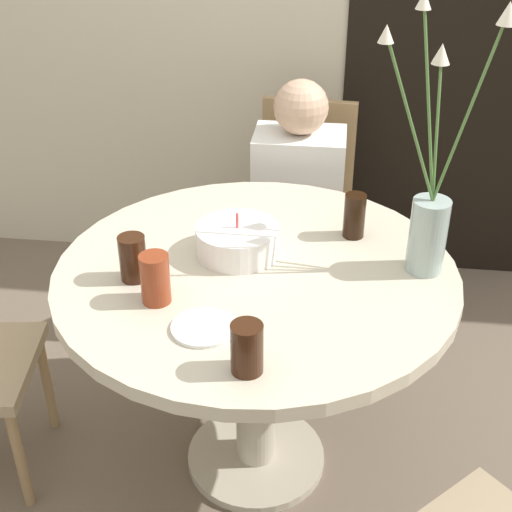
{
  "coord_description": "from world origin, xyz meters",
  "views": [
    {
      "loc": [
        0.21,
        -1.68,
        1.82
      ],
      "look_at": [
        0.0,
        0.0,
        0.8
      ],
      "focal_mm": 50.0,
      "sensor_mm": 36.0,
      "label": 1
    }
  ],
  "objects_px": {
    "drink_glass_3": "(133,258)",
    "person_woman": "(297,219)",
    "birthday_cake": "(237,240)",
    "drink_glass_0": "(155,279)",
    "chair_near_front": "(303,200)",
    "side_plate": "(203,327)",
    "drink_glass_1": "(354,216)",
    "drink_glass_2": "(247,348)",
    "flower_vase": "(431,205)"
  },
  "relations": [
    {
      "from": "side_plate",
      "to": "drink_glass_1",
      "type": "height_order",
      "value": "drink_glass_1"
    },
    {
      "from": "flower_vase",
      "to": "drink_glass_1",
      "type": "bearing_deg",
      "value": 141.07
    },
    {
      "from": "side_plate",
      "to": "person_woman",
      "type": "distance_m",
      "value": 1.14
    },
    {
      "from": "drink_glass_3",
      "to": "drink_glass_2",
      "type": "bearing_deg",
      "value": -43.89
    },
    {
      "from": "drink_glass_2",
      "to": "flower_vase",
      "type": "bearing_deg",
      "value": 49.19
    },
    {
      "from": "drink_glass_0",
      "to": "drink_glass_2",
      "type": "bearing_deg",
      "value": -42.25
    },
    {
      "from": "birthday_cake",
      "to": "person_woman",
      "type": "bearing_deg",
      "value": 79.96
    },
    {
      "from": "chair_near_front",
      "to": "side_plate",
      "type": "height_order",
      "value": "chair_near_front"
    },
    {
      "from": "drink_glass_0",
      "to": "drink_glass_1",
      "type": "distance_m",
      "value": 0.65
    },
    {
      "from": "birthday_cake",
      "to": "drink_glass_2",
      "type": "distance_m",
      "value": 0.52
    },
    {
      "from": "drink_glass_0",
      "to": "drink_glass_2",
      "type": "relative_size",
      "value": 1.09
    },
    {
      "from": "drink_glass_1",
      "to": "drink_glass_3",
      "type": "bearing_deg",
      "value": -152.14
    },
    {
      "from": "drink_glass_0",
      "to": "chair_near_front",
      "type": "bearing_deg",
      "value": 74.63
    },
    {
      "from": "birthday_cake",
      "to": "drink_glass_2",
      "type": "bearing_deg",
      "value": -79.33
    },
    {
      "from": "birthday_cake",
      "to": "drink_glass_0",
      "type": "xyz_separation_m",
      "value": [
        -0.17,
        -0.26,
        0.03
      ]
    },
    {
      "from": "birthday_cake",
      "to": "side_plate",
      "type": "bearing_deg",
      "value": -94.79
    },
    {
      "from": "birthday_cake",
      "to": "drink_glass_2",
      "type": "relative_size",
      "value": 1.92
    },
    {
      "from": "chair_near_front",
      "to": "flower_vase",
      "type": "xyz_separation_m",
      "value": [
        0.39,
        -0.89,
        0.46
      ]
    },
    {
      "from": "chair_near_front",
      "to": "drink_glass_2",
      "type": "distance_m",
      "value": 1.43
    },
    {
      "from": "side_plate",
      "to": "drink_glass_1",
      "type": "relative_size",
      "value": 1.19
    },
    {
      "from": "drink_glass_2",
      "to": "drink_glass_1",
      "type": "bearing_deg",
      "value": 70.29
    },
    {
      "from": "drink_glass_0",
      "to": "side_plate",
      "type": "bearing_deg",
      "value": -36.6
    },
    {
      "from": "drink_glass_2",
      "to": "drink_glass_3",
      "type": "height_order",
      "value": "drink_glass_3"
    },
    {
      "from": "birthday_cake",
      "to": "drink_glass_1",
      "type": "distance_m",
      "value": 0.36
    },
    {
      "from": "drink_glass_0",
      "to": "drink_glass_3",
      "type": "height_order",
      "value": "drink_glass_0"
    },
    {
      "from": "drink_glass_3",
      "to": "person_woman",
      "type": "relative_size",
      "value": 0.12
    },
    {
      "from": "flower_vase",
      "to": "drink_glass_0",
      "type": "xyz_separation_m",
      "value": [
        -0.7,
        -0.25,
        -0.13
      ]
    },
    {
      "from": "drink_glass_0",
      "to": "drink_glass_1",
      "type": "relative_size",
      "value": 1.0
    },
    {
      "from": "drink_glass_2",
      "to": "drink_glass_3",
      "type": "distance_m",
      "value": 0.49
    },
    {
      "from": "drink_glass_0",
      "to": "drink_glass_2",
      "type": "height_order",
      "value": "drink_glass_0"
    },
    {
      "from": "drink_glass_1",
      "to": "drink_glass_3",
      "type": "relative_size",
      "value": 1.05
    },
    {
      "from": "flower_vase",
      "to": "drink_glass_0",
      "type": "relative_size",
      "value": 5.31
    },
    {
      "from": "drink_glass_1",
      "to": "drink_glass_3",
      "type": "xyz_separation_m",
      "value": [
        -0.59,
        -0.31,
        -0.0
      ]
    },
    {
      "from": "drink_glass_0",
      "to": "person_woman",
      "type": "bearing_deg",
      "value": 72.98
    },
    {
      "from": "person_woman",
      "to": "flower_vase",
      "type": "bearing_deg",
      "value": -61.52
    },
    {
      "from": "drink_glass_1",
      "to": "drink_glass_2",
      "type": "xyz_separation_m",
      "value": [
        -0.23,
        -0.66,
        -0.01
      ]
    },
    {
      "from": "chair_near_front",
      "to": "birthday_cake",
      "type": "xyz_separation_m",
      "value": [
        -0.14,
        -0.88,
        0.3
      ]
    },
    {
      "from": "flower_vase",
      "to": "chair_near_front",
      "type": "bearing_deg",
      "value": 113.32
    },
    {
      "from": "person_woman",
      "to": "birthday_cake",
      "type": "bearing_deg",
      "value": -100.04
    },
    {
      "from": "drink_glass_1",
      "to": "person_woman",
      "type": "xyz_separation_m",
      "value": [
        -0.2,
        0.58,
        -0.33
      ]
    },
    {
      "from": "chair_near_front",
      "to": "drink_glass_3",
      "type": "height_order",
      "value": "chair_near_front"
    },
    {
      "from": "side_plate",
      "to": "drink_glass_3",
      "type": "relative_size",
      "value": 1.24
    },
    {
      "from": "drink_glass_3",
      "to": "person_woman",
      "type": "bearing_deg",
      "value": 66.42
    },
    {
      "from": "chair_near_front",
      "to": "person_woman",
      "type": "relative_size",
      "value": 0.85
    },
    {
      "from": "chair_near_front",
      "to": "side_plate",
      "type": "bearing_deg",
      "value": -93.15
    },
    {
      "from": "birthday_cake",
      "to": "drink_glass_3",
      "type": "height_order",
      "value": "same"
    },
    {
      "from": "flower_vase",
      "to": "side_plate",
      "type": "bearing_deg",
      "value": -147.23
    },
    {
      "from": "chair_near_front",
      "to": "drink_glass_0",
      "type": "xyz_separation_m",
      "value": [
        -0.32,
        -1.15,
        0.33
      ]
    },
    {
      "from": "chair_near_front",
      "to": "drink_glass_0",
      "type": "relative_size",
      "value": 6.52
    },
    {
      "from": "side_plate",
      "to": "drink_glass_2",
      "type": "height_order",
      "value": "drink_glass_2"
    }
  ]
}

